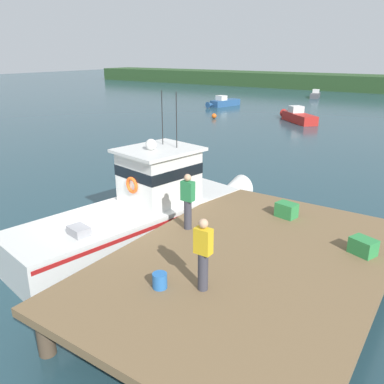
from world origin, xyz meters
TOP-DOWN VIEW (x-y plane):
  - ground_plane at (0.00, 0.00)m, footprint 200.00×200.00m
  - dock at (4.80, 0.00)m, footprint 6.00×9.00m
  - main_fishing_boat at (0.31, 1.33)m, footprint 4.00×9.97m
  - crate_single_by_cleat at (7.04, 1.78)m, footprint 0.72×0.63m
  - crate_stack_near_edge at (4.56, 2.98)m, footprint 0.67×0.55m
  - bait_bucket at (3.78, -2.26)m, footprint 0.32×0.32m
  - deckhand_by_the_boat at (4.58, -1.80)m, footprint 0.36×0.22m
  - deckhand_further_back at (2.55, 0.58)m, footprint 0.36×0.22m
  - moored_boat_outer_mooring at (-14.81, 32.81)m, footprint 2.07×4.92m
  - moored_boat_mid_harbor at (-8.97, 47.97)m, footprint 1.74×4.24m
  - moored_boat_far_left at (-3.92, 27.23)m, footprint 4.63×4.35m
  - mooring_buoy_outer at (-11.09, 24.62)m, footprint 0.46×0.46m

SIDE VIEW (x-z plane):
  - ground_plane at x=0.00m, z-range 0.00..0.00m
  - mooring_buoy_outer at x=-11.09m, z-range 0.00..0.46m
  - moored_boat_mid_harbor at x=-8.97m, z-range -0.17..0.89m
  - moored_boat_outer_mooring at x=-14.81m, z-range -0.19..1.04m
  - moored_boat_far_left at x=-3.92m, z-range -0.21..1.14m
  - main_fishing_boat at x=0.31m, z-range -1.39..3.41m
  - dock at x=4.80m, z-range 0.47..1.67m
  - bait_bucket at x=3.78m, z-range 1.20..1.54m
  - crate_single_by_cleat at x=7.04m, z-range 1.20..1.62m
  - crate_stack_near_edge at x=4.56m, z-range 1.20..1.64m
  - deckhand_by_the_boat at x=4.58m, z-range 1.24..2.87m
  - deckhand_further_back at x=2.55m, z-range 1.24..2.87m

